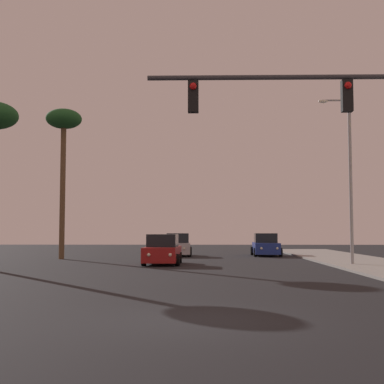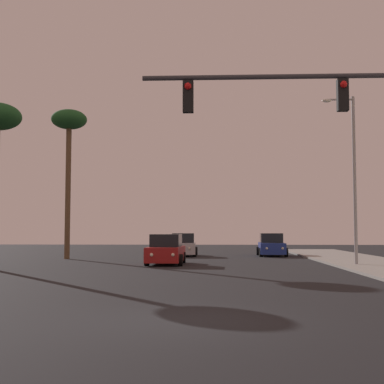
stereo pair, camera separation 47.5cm
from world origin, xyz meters
name	(u,v)px [view 1 (the left image)]	position (x,y,z in m)	size (l,w,h in m)	color
ground_plane	(189,320)	(0.00, 0.00, 0.00)	(120.00, 120.00, 0.00)	black
car_silver	(178,246)	(-1.60, 28.44, 0.76)	(2.04, 4.34, 1.68)	#B7B7BC
car_red	(163,251)	(-1.97, 18.52, 0.76)	(2.04, 4.34, 1.68)	maroon
car_blue	(266,246)	(4.98, 28.75, 0.76)	(2.04, 4.34, 1.68)	navy
traffic_light_mast	(363,126)	(4.79, 3.48, 4.80)	(8.77, 0.36, 6.50)	#38383D
street_lamp	(348,171)	(8.12, 17.40, 5.12)	(1.74, 0.24, 9.00)	#99999E
palm_tree_mid	(64,128)	(-9.10, 24.00, 8.76)	(2.40, 2.40, 10.07)	brown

